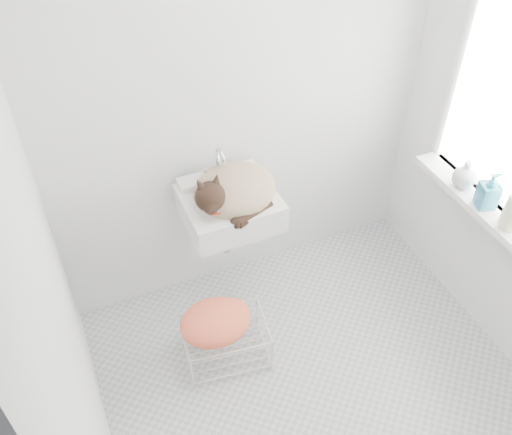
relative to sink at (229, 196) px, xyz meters
name	(u,v)px	position (x,y,z in m)	size (l,w,h in m)	color
floor	(315,384)	(0.19, -0.74, -0.85)	(2.20, 2.00, 0.02)	#BABCBE
back_wall	(242,99)	(0.19, 0.26, 0.40)	(2.20, 0.02, 2.50)	silver
left_wall	(59,303)	(-0.91, -0.74, 0.40)	(0.02, 2.00, 2.50)	silver
windowsill	(477,201)	(1.20, -0.54, -0.02)	(0.16, 0.88, 0.04)	white
sink	(229,196)	(0.00, 0.00, 0.00)	(0.50, 0.43, 0.20)	silver
faucet	(216,156)	(0.00, 0.18, 0.14)	(0.18, 0.13, 0.18)	silver
cat	(232,192)	(0.01, -0.02, 0.04)	(0.47, 0.39, 0.29)	tan
wire_rack	(226,340)	(-0.19, -0.37, -0.70)	(0.44, 0.31, 0.27)	silver
towel	(216,328)	(-0.25, -0.38, -0.55)	(0.38, 0.27, 0.16)	#C88300
bottle_a	(507,227)	(1.19, -0.77, 0.00)	(0.09, 0.09, 0.23)	#F7F6CB
bottle_b	(484,206)	(1.19, -0.60, 0.00)	(0.09, 0.09, 0.21)	#236C8A
bottle_c	(461,185)	(1.19, -0.42, 0.00)	(0.13, 0.13, 0.16)	silver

